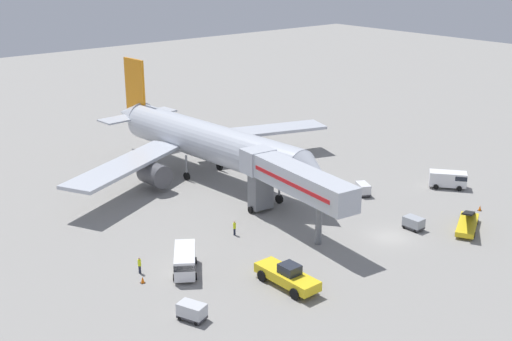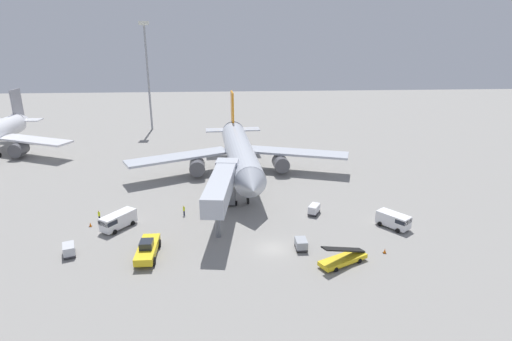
{
  "view_description": "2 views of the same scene",
  "coord_description": "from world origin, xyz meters",
  "px_view_note": "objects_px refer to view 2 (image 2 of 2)",
  "views": [
    {
      "loc": [
        -53.02,
        -40.65,
        29.83
      ],
      "look_at": [
        -4.18,
        17.73,
        3.92
      ],
      "focal_mm": 46.04,
      "sensor_mm": 36.0,
      "label": 1
    },
    {
      "loc": [
        -5.37,
        -48.26,
        27.16
      ],
      "look_at": [
        -0.86,
        21.59,
        3.62
      ],
      "focal_mm": 29.22,
      "sensor_mm": 36.0,
      "label": 2
    }
  ],
  "objects_px": {
    "apron_light_mast": "(147,58)",
    "jet_bridge": "(222,185)",
    "pushback_tug": "(147,249)",
    "ground_crew_worker_midground": "(184,210)",
    "belt_loader_truck": "(343,258)",
    "service_van_far_left": "(117,220)",
    "service_van_mid_right": "(394,220)",
    "baggage_cart_mid_left": "(314,209)",
    "ground_crew_worker_foreground": "(99,215)",
    "airplane_at_gate": "(239,152)",
    "baggage_cart_outer_left": "(69,250)",
    "safety_cone_alpha": "(90,225)",
    "safety_cone_bravo": "(385,251)",
    "baggage_cart_far_center": "(301,244)"
  },
  "relations": [
    {
      "from": "jet_bridge",
      "to": "ground_crew_worker_foreground",
      "type": "xyz_separation_m",
      "value": [
        -18.57,
        1.0,
        -4.79
      ]
    },
    {
      "from": "baggage_cart_far_center",
      "to": "safety_cone_bravo",
      "type": "height_order",
      "value": "baggage_cart_far_center"
    },
    {
      "from": "airplane_at_gate",
      "to": "pushback_tug",
      "type": "bearing_deg",
      "value": -112.49
    },
    {
      "from": "service_van_mid_right",
      "to": "apron_light_mast",
      "type": "xyz_separation_m",
      "value": [
        -45.95,
        66.94,
        18.87
      ]
    },
    {
      "from": "service_van_far_left",
      "to": "belt_loader_truck",
      "type": "bearing_deg",
      "value": -21.23
    },
    {
      "from": "safety_cone_bravo",
      "to": "baggage_cart_mid_left",
      "type": "bearing_deg",
      "value": 118.19
    },
    {
      "from": "baggage_cart_mid_left",
      "to": "service_van_far_left",
      "type": "bearing_deg",
      "value": -173.93
    },
    {
      "from": "baggage_cart_mid_left",
      "to": "apron_light_mast",
      "type": "distance_m",
      "value": 73.51
    },
    {
      "from": "service_van_far_left",
      "to": "service_van_mid_right",
      "type": "xyz_separation_m",
      "value": [
        39.87,
        -2.31,
        -0.06
      ]
    },
    {
      "from": "ground_crew_worker_midground",
      "to": "apron_light_mast",
      "type": "bearing_deg",
      "value": 104.02
    },
    {
      "from": "pushback_tug",
      "to": "ground_crew_worker_midground",
      "type": "distance_m",
      "value": 12.65
    },
    {
      "from": "baggage_cart_far_center",
      "to": "ground_crew_worker_foreground",
      "type": "distance_m",
      "value": 30.65
    },
    {
      "from": "airplane_at_gate",
      "to": "safety_cone_alpha",
      "type": "height_order",
      "value": "airplane_at_gate"
    },
    {
      "from": "service_van_far_left",
      "to": "service_van_mid_right",
      "type": "distance_m",
      "value": 39.94
    },
    {
      "from": "belt_loader_truck",
      "to": "ground_crew_worker_midground",
      "type": "bearing_deg",
      "value": 143.37
    },
    {
      "from": "baggage_cart_mid_left",
      "to": "ground_crew_worker_foreground",
      "type": "xyz_separation_m",
      "value": [
        -32.67,
        -0.37,
        0.05
      ]
    },
    {
      "from": "service_van_far_left",
      "to": "apron_light_mast",
      "type": "bearing_deg",
      "value": 95.38
    },
    {
      "from": "jet_bridge",
      "to": "belt_loader_truck",
      "type": "height_order",
      "value": "jet_bridge"
    },
    {
      "from": "baggage_cart_mid_left",
      "to": "service_van_mid_right",
      "type": "bearing_deg",
      "value": -27.04
    },
    {
      "from": "airplane_at_gate",
      "to": "ground_crew_worker_midground",
      "type": "relative_size",
      "value": 26.33
    },
    {
      "from": "safety_cone_bravo",
      "to": "apron_light_mast",
      "type": "xyz_separation_m",
      "value": [
        -42.06,
        74.07,
        19.77
      ]
    },
    {
      "from": "airplane_at_gate",
      "to": "apron_light_mast",
      "type": "bearing_deg",
      "value": 119.54
    },
    {
      "from": "baggage_cart_mid_left",
      "to": "apron_light_mast",
      "type": "xyz_separation_m",
      "value": [
        -35.33,
        61.52,
        19.25
      ]
    },
    {
      "from": "safety_cone_alpha",
      "to": "belt_loader_truck",
      "type": "bearing_deg",
      "value": -20.09
    },
    {
      "from": "baggage_cart_outer_left",
      "to": "baggage_cart_far_center",
      "type": "xyz_separation_m",
      "value": [
        29.7,
        -0.33,
        -0.04
      ]
    },
    {
      "from": "jet_bridge",
      "to": "service_van_far_left",
      "type": "height_order",
      "value": "jet_bridge"
    },
    {
      "from": "pushback_tug",
      "to": "service_van_far_left",
      "type": "xyz_separation_m",
      "value": [
        -5.74,
        8.33,
        0.2
      ]
    },
    {
      "from": "pushback_tug",
      "to": "ground_crew_worker_midground",
      "type": "relative_size",
      "value": 4.12
    },
    {
      "from": "belt_loader_truck",
      "to": "service_van_mid_right",
      "type": "xyz_separation_m",
      "value": [
        9.96,
        9.31,
        0.46
      ]
    },
    {
      "from": "apron_light_mast",
      "to": "jet_bridge",
      "type": "bearing_deg",
      "value": -71.34
    },
    {
      "from": "service_van_far_left",
      "to": "service_van_mid_right",
      "type": "relative_size",
      "value": 1.12
    },
    {
      "from": "pushback_tug",
      "to": "belt_loader_truck",
      "type": "xyz_separation_m",
      "value": [
        24.17,
        -3.29,
        -0.32
      ]
    },
    {
      "from": "apron_light_mast",
      "to": "belt_loader_truck",
      "type": "bearing_deg",
      "value": -64.73
    },
    {
      "from": "ground_crew_worker_foreground",
      "to": "safety_cone_alpha",
      "type": "distance_m",
      "value": 2.11
    },
    {
      "from": "belt_loader_truck",
      "to": "baggage_cart_mid_left",
      "type": "distance_m",
      "value": 14.74
    },
    {
      "from": "baggage_cart_outer_left",
      "to": "service_van_far_left",
      "type": "bearing_deg",
      "value": 59.81
    },
    {
      "from": "airplane_at_gate",
      "to": "jet_bridge",
      "type": "bearing_deg",
      "value": -98.65
    },
    {
      "from": "ground_crew_worker_foreground",
      "to": "airplane_at_gate",
      "type": "bearing_deg",
      "value": 41.38
    },
    {
      "from": "baggage_cart_outer_left",
      "to": "safety_cone_bravo",
      "type": "xyz_separation_m",
      "value": [
        40.27,
        -2.06,
        -0.5
      ]
    },
    {
      "from": "service_van_mid_right",
      "to": "baggage_cart_mid_left",
      "type": "xyz_separation_m",
      "value": [
        -10.62,
        5.42,
        -0.39
      ]
    },
    {
      "from": "service_van_mid_right",
      "to": "safety_cone_bravo",
      "type": "height_order",
      "value": "service_van_mid_right"
    },
    {
      "from": "jet_bridge",
      "to": "baggage_cart_mid_left",
      "type": "xyz_separation_m",
      "value": [
        14.1,
        1.37,
        -4.84
      ]
    },
    {
      "from": "baggage_cart_outer_left",
      "to": "apron_light_mast",
      "type": "xyz_separation_m",
      "value": [
        -1.79,
        72.01,
        19.27
      ]
    },
    {
      "from": "belt_loader_truck",
      "to": "service_van_far_left",
      "type": "height_order",
      "value": "belt_loader_truck"
    },
    {
      "from": "baggage_cart_outer_left",
      "to": "safety_cone_bravo",
      "type": "height_order",
      "value": "baggage_cart_outer_left"
    },
    {
      "from": "airplane_at_gate",
      "to": "baggage_cart_mid_left",
      "type": "bearing_deg",
      "value": -59.37
    },
    {
      "from": "ground_crew_worker_foreground",
      "to": "safety_cone_bravo",
      "type": "distance_m",
      "value": 41.23
    },
    {
      "from": "jet_bridge",
      "to": "airplane_at_gate",
      "type": "bearing_deg",
      "value": 81.35
    },
    {
      "from": "jet_bridge",
      "to": "baggage_cart_outer_left",
      "type": "bearing_deg",
      "value": -154.88
    },
    {
      "from": "belt_loader_truck",
      "to": "ground_crew_worker_midground",
      "type": "height_order",
      "value": "belt_loader_truck"
    }
  ]
}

